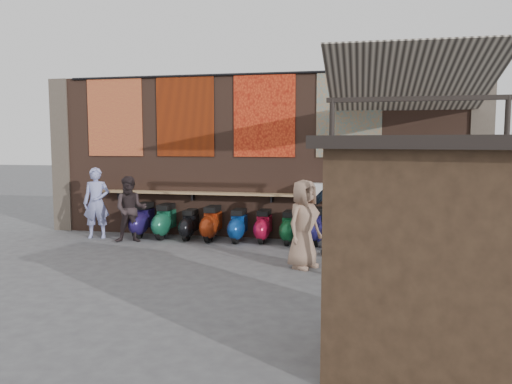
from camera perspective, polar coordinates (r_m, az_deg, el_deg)
ground at (r=10.01m, az=-3.56°, el=-7.93°), size 70.00×70.00×0.00m
brick_wall at (r=12.35m, az=-0.24°, el=4.07°), size 10.00×0.40×4.00m
pier_left at (r=14.38m, az=-20.98°, el=3.93°), size 0.50×0.50×4.00m
pier_right at (r=12.34m, az=24.12°, el=3.56°), size 0.50×0.50×4.00m
eating_counter at (r=12.05m, az=-0.62°, el=-0.26°), size 8.00×0.32×0.05m
shelf_box at (r=11.77m, az=6.29°, el=0.35°), size 0.60×0.31×0.27m
tapestry_redgold at (r=13.39m, az=-15.84°, el=8.27°), size 1.50×0.02×2.00m
tapestry_sun at (r=12.62m, az=-8.11°, el=8.59°), size 1.50×0.02×2.00m
tapestry_orange at (r=12.08m, az=0.94°, el=8.78°), size 1.50×0.02×2.00m
tapestry_multi at (r=11.86m, az=10.57°, el=8.73°), size 1.50×0.02×2.00m
hang_rail at (r=12.23m, az=-0.48°, el=13.35°), size 9.50×0.06×0.06m
scooter_stool_0 at (r=12.74m, az=-12.82°, el=-3.16°), size 0.40×0.89×0.84m
scooter_stool_1 at (r=12.48m, az=-10.38°, el=-3.31°), size 0.39×0.88×0.83m
scooter_stool_2 at (r=12.23m, az=-7.60°, el=-3.73°), size 0.34×0.76×0.72m
scooter_stool_3 at (r=12.04m, az=-5.09°, el=-3.61°), size 0.39×0.86×0.82m
scooter_stool_4 at (r=11.84m, az=-2.04°, el=-3.88°), size 0.36×0.81×0.77m
scooter_stool_5 at (r=11.80m, az=0.87°, el=-3.94°), size 0.36×0.79×0.75m
scooter_stool_6 at (r=11.64m, az=3.80°, el=-4.08°), size 0.36×0.79×0.75m
scooter_stool_7 at (r=11.62m, az=6.95°, el=-3.92°), size 0.40×0.88×0.84m
diner_left at (r=12.86m, az=-17.76°, el=-1.19°), size 0.72×0.57×1.74m
diner_right at (r=12.11m, az=-14.14°, el=-1.94°), size 0.91×0.80×1.56m
shopper_navy at (r=10.37m, az=8.78°, el=-2.45°), size 1.13×0.67×1.79m
shopper_grey at (r=9.55m, az=25.70°, el=-3.82°), size 1.28×0.99×1.74m
shopper_tan at (r=9.38m, az=5.49°, el=-3.67°), size 0.87×0.97×1.67m
market_stall at (r=5.41m, az=21.02°, el=-7.64°), size 2.43×2.02×2.31m
stall_roof at (r=5.27m, az=21.50°, el=5.34°), size 2.73×2.31×0.12m
stall_sign at (r=6.13m, az=21.69°, el=-1.17°), size 1.18×0.30×0.50m
stall_shelf at (r=6.28m, az=21.40°, el=-8.71°), size 1.75×0.48×0.06m
awning_canvas at (r=10.37m, az=17.18°, el=12.07°), size 3.20×3.28×0.97m
awning_ledger at (r=11.99m, az=16.56°, el=13.13°), size 3.30×0.08×0.12m
awning_header at (r=8.83m, az=17.96°, el=10.11°), size 3.00×0.08×0.08m
awning_post_left at (r=8.82m, az=8.56°, el=0.38°), size 0.09×0.09×3.10m
awning_post_right at (r=9.09m, az=26.47°, el=-0.01°), size 0.09×0.09×3.10m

